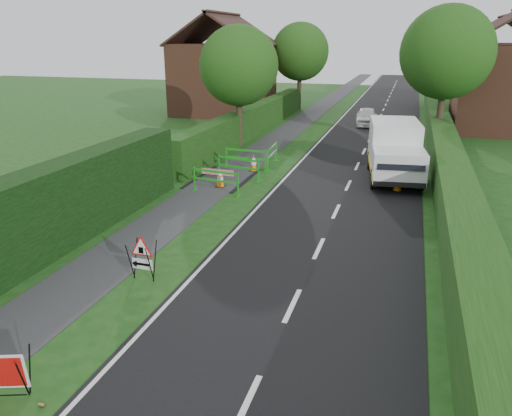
{
  "coord_description": "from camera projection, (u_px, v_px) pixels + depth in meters",
  "views": [
    {
      "loc": [
        4.71,
        -9.14,
        5.99
      ],
      "look_at": [
        0.64,
        4.14,
        1.23
      ],
      "focal_mm": 35.0,
      "sensor_mm": 36.0,
      "label": 1
    }
  ],
  "objects": [
    {
      "name": "works_van",
      "position": [
        395.0,
        150.0,
        22.02
      ],
      "size": [
        2.73,
        5.56,
        2.44
      ],
      "rotation": [
        0.0,
        0.0,
        0.12
      ],
      "color": "silver",
      "rests_on": "ground"
    },
    {
      "name": "house_west",
      "position": [
        224.0,
        77.0,
        40.48
      ],
      "size": [
        7.5,
        7.4,
        7.88
      ],
      "color": "brown",
      "rests_on": "ground"
    },
    {
      "name": "hedge_west_near",
      "position": [
        1.0,
        282.0,
        12.9
      ],
      "size": [
        1.1,
        18.0,
        2.5
      ],
      "primitive_type": "cube",
      "color": "black",
      "rests_on": "ground"
    },
    {
      "name": "traffic_cone_4",
      "position": [
        254.0,
        163.0,
        23.42
      ],
      "size": [
        0.38,
        0.38,
        0.79
      ],
      "color": "black",
      "rests_on": "ground"
    },
    {
      "name": "ped_barrier_0",
      "position": [
        216.0,
        179.0,
        19.94
      ],
      "size": [
        2.09,
        0.62,
        1.0
      ],
      "rotation": [
        0.0,
        0.0,
        -0.13
      ],
      "color": "#1A901A",
      "rests_on": "ground"
    },
    {
      "name": "road_surface",
      "position": [
        383.0,
        111.0,
        42.48
      ],
      "size": [
        6.0,
        90.0,
        0.02
      ],
      "primitive_type": "cube",
      "color": "black",
      "rests_on": "ground"
    },
    {
      "name": "footpath",
      "position": [
        319.0,
        109.0,
        44.0
      ],
      "size": [
        2.0,
        90.0,
        0.02
      ],
      "primitive_type": "cube",
      "color": "#2D2D30",
      "rests_on": "ground"
    },
    {
      "name": "house_east_a",
      "position": [
        512.0,
        87.0,
        32.86
      ],
      "size": [
        7.5,
        7.4,
        7.88
      ],
      "color": "brown",
      "rests_on": "ground"
    },
    {
      "name": "ground",
      "position": [
        177.0,
        311.0,
        11.52
      ],
      "size": [
        120.0,
        120.0,
        0.0
      ],
      "primitive_type": "plane",
      "color": "#184212",
      "rests_on": "ground"
    },
    {
      "name": "traffic_cone_0",
      "position": [
        398.0,
        182.0,
        20.38
      ],
      "size": [
        0.38,
        0.38,
        0.79
      ],
      "color": "black",
      "rests_on": "ground"
    },
    {
      "name": "ped_barrier_3",
      "position": [
        272.0,
        153.0,
        24.34
      ],
      "size": [
        0.47,
        2.08,
        1.0
      ],
      "rotation": [
        0.0,
        0.0,
        1.63
      ],
      "color": "#1A901A",
      "rests_on": "ground"
    },
    {
      "name": "house_east_b",
      "position": [
        497.0,
        73.0,
        45.24
      ],
      "size": [
        7.5,
        7.4,
        7.88
      ],
      "color": "brown",
      "rests_on": "ground"
    },
    {
      "name": "tree_fe",
      "position": [
        436.0,
        59.0,
        42.74
      ],
      "size": [
        4.2,
        4.2,
        6.33
      ],
      "color": "#2D2116",
      "rests_on": "ground"
    },
    {
      "name": "traffic_cone_1",
      "position": [
        425.0,
        175.0,
        21.35
      ],
      "size": [
        0.38,
        0.38,
        0.79
      ],
      "color": "black",
      "rests_on": "ground"
    },
    {
      "name": "tree_nw",
      "position": [
        239.0,
        66.0,
        27.62
      ],
      "size": [
        4.4,
        4.4,
        6.7
      ],
      "color": "#2D2116",
      "rests_on": "ground"
    },
    {
      "name": "traffic_cone_3",
      "position": [
        220.0,
        178.0,
        20.91
      ],
      "size": [
        0.38,
        0.38,
        0.79
      ],
      "color": "black",
      "rests_on": "ground"
    },
    {
      "name": "traffic_cone_2",
      "position": [
        418.0,
        156.0,
        24.88
      ],
      "size": [
        0.38,
        0.38,
        0.79
      ],
      "color": "black",
      "rests_on": "ground"
    },
    {
      "name": "ped_barrier_2",
      "position": [
        246.0,
        156.0,
        23.69
      ],
      "size": [
        2.08,
        0.45,
        1.0
      ],
      "rotation": [
        0.0,
        0.0,
        -0.05
      ],
      "color": "#1A901A",
      "rests_on": "ground"
    },
    {
      "name": "ped_barrier_1",
      "position": [
        238.0,
        165.0,
        22.0
      ],
      "size": [
        2.09,
        0.7,
        1.0
      ],
      "rotation": [
        0.0,
        0.0,
        -0.17
      ],
      "color": "#1A901A",
      "rests_on": "ground"
    },
    {
      "name": "hedge_west_far",
      "position": [
        253.0,
        133.0,
        32.8
      ],
      "size": [
        1.0,
        24.0,
        1.8
      ],
      "primitive_type": "cube",
      "color": "#14380F",
      "rests_on": "ground"
    },
    {
      "name": "tree_ne",
      "position": [
        447.0,
        53.0,
        27.96
      ],
      "size": [
        5.2,
        5.2,
        7.79
      ],
      "color": "#2D2116",
      "rests_on": "ground"
    },
    {
      "name": "hedge_east",
      "position": [
        443.0,
        168.0,
        24.19
      ],
      "size": [
        1.2,
        50.0,
        1.5
      ],
      "primitive_type": "cube",
      "color": "#14380F",
      "rests_on": "ground"
    },
    {
      "name": "tree_fw",
      "position": [
        300.0,
        52.0,
        41.97
      ],
      "size": [
        4.8,
        4.8,
        7.24
      ],
      "color": "#2D2116",
      "rests_on": "ground"
    },
    {
      "name": "triangle_sign",
      "position": [
        141.0,
        255.0,
        12.74
      ],
      "size": [
        0.73,
        0.73,
        1.05
      ],
      "rotation": [
        0.0,
        0.0,
        -0.02
      ],
      "color": "black",
      "rests_on": "ground"
    },
    {
      "name": "hatchback_car",
      "position": [
        367.0,
        117.0,
        35.6
      ],
      "size": [
        1.81,
        3.76,
        1.24
      ],
      "primitive_type": "imported",
      "rotation": [
        0.0,
        0.0,
        0.1
      ],
      "color": "white",
      "rests_on": "ground"
    },
    {
      "name": "litter_can",
      "position": [
        42.0,
        407.0,
        8.54
      ],
      "size": [
        0.12,
        0.07,
        0.07
      ],
      "primitive_type": "cylinder",
      "rotation": [
        0.0,
        1.57,
        0.0
      ],
      "color": "#BF7F4C",
      "rests_on": "ground"
    },
    {
      "name": "redwhite_plank",
      "position": [
        218.0,
        182.0,
        21.77
      ],
      "size": [
        1.5,
        0.11,
        0.25
      ],
      "primitive_type": "cube",
      "rotation": [
        0.0,
        0.0,
        -0.05
      ],
      "color": "red",
      "rests_on": "ground"
    }
  ]
}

